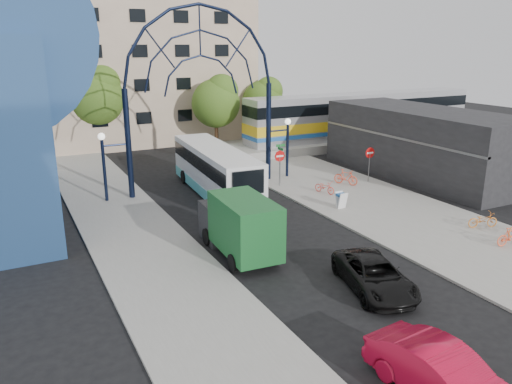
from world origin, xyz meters
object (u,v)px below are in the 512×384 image
tree_north_a (217,100)px  tree_north_b (97,94)px  stop_sign (280,159)px  do_not_enter_sign (370,156)px  city_bus (215,170)px  gateway_arch (201,61)px  bike_near_b (346,177)px  red_sedan (444,376)px  bike_far_b (511,236)px  sandwich_board (341,198)px  bike_near_a (325,187)px  green_truck (238,225)px  bike_far_a (483,220)px  black_suv (374,275)px  street_name_sign (280,155)px  tree_north_c (264,99)px  train_car (363,115)px

tree_north_a → tree_north_b: size_ratio=0.88×
stop_sign → do_not_enter_sign: 6.51m
tree_north_a → stop_sign: bearing=-95.4°
tree_north_b → city_bus: size_ratio=0.69×
tree_north_b → stop_sign: bearing=-64.2°
gateway_arch → bike_near_b: bearing=-23.3°
red_sedan → bike_far_b: 13.10m
sandwich_board → bike_near_a: (0.94, 3.06, -0.21)m
bike_far_b → bike_near_b: bearing=12.1°
green_truck → bike_far_a: green_truck is taller
gateway_arch → sandwich_board: size_ratio=13.80×
tree_north_a → red_sedan: 35.99m
city_bus → bike_far_b: size_ratio=7.34×
city_bus → black_suv: size_ratio=2.46×
red_sedan → street_name_sign: bearing=66.0°
tree_north_c → bike_far_b: bearing=-95.0°
gateway_arch → bike_near_b: 12.64m
do_not_enter_sign → bike_far_a: size_ratio=1.51×
do_not_enter_sign → city_bus: (-10.79, 2.48, -0.34)m
do_not_enter_sign → red_sedan: bearing=-124.4°
gateway_arch → green_truck: bearing=-103.4°
gateway_arch → green_truck: 13.41m
street_name_sign → bike_far_a: bearing=-68.0°
do_not_enter_sign → street_name_sign: (-5.80, 2.60, 0.15)m
do_not_enter_sign → sandwich_board: size_ratio=2.51×
stop_sign → bike_near_b: bearing=-24.0°
train_car → red_sedan: bearing=-125.4°
tree_north_c → green_truck: bearing=-120.6°
bike_far_b → bike_far_a: bearing=-10.9°
gateway_arch → tree_north_b: 16.72m
train_car → tree_north_a: size_ratio=3.59×
bike_far_b → tree_north_b: bearing=32.6°
sandwich_board → train_car: size_ratio=0.04×
sandwich_board → tree_north_c: tree_north_c is taller
bike_near_a → green_truck: bearing=-163.2°
bike_near_b → bike_far_b: bike_near_b is taller
tree_north_a → city_bus: tree_north_a is taller
do_not_enter_sign → green_truck: green_truck is taller
gateway_arch → red_sedan: gateway_arch is taller
stop_sign → bike_far_a: bearing=-65.4°
train_car → red_sedan: train_car is taller
stop_sign → city_bus: city_bus is taller
tree_north_b → bike_far_a: bearing=-64.7°
stop_sign → bike_near_b: size_ratio=1.40×
bike_far_b → red_sedan: bearing=129.5°
tree_north_c → bike_far_b: size_ratio=4.13×
stop_sign → street_name_sign: size_ratio=0.89×
sandwich_board → green_truck: bearing=-159.7°
sandwich_board → bike_far_b: size_ratio=0.63×
street_name_sign → black_suv: size_ratio=0.60×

